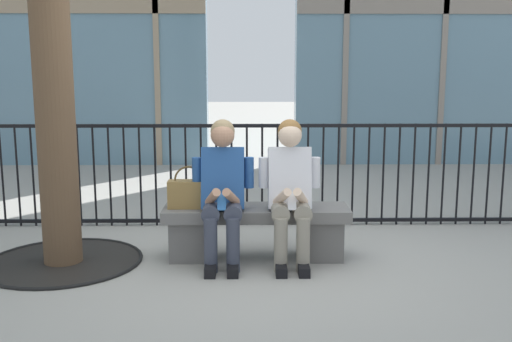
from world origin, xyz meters
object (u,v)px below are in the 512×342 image
handbag_on_bench (189,193)px  seated_person_companion (290,187)px  stone_bench (256,227)px  seated_person_with_phone (223,187)px

handbag_on_bench → seated_person_companion: bearing=-7.8°
seated_person_companion → handbag_on_bench: 0.87m
stone_bench → seated_person_with_phone: 0.49m
seated_person_with_phone → handbag_on_bench: seated_person_with_phone is taller
seated_person_with_phone → seated_person_companion: 0.56m
seated_person_with_phone → stone_bench: bearing=24.5°
handbag_on_bench → seated_person_with_phone: bearing=-21.7°
seated_person_with_phone → handbag_on_bench: 0.33m
seated_person_with_phone → seated_person_companion: size_ratio=1.00×
stone_bench → handbag_on_bench: size_ratio=4.40×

